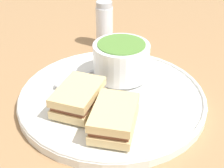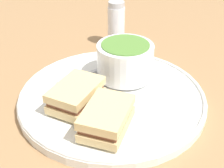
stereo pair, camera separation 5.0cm
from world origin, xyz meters
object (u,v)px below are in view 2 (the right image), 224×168
(sandwich_half_far, at_px, (107,118))
(salt_shaker, at_px, (116,25))
(soup_bowl, at_px, (125,60))
(spoon, at_px, (73,77))
(sandwich_half_near, at_px, (76,95))

(sandwich_half_far, height_order, salt_shaker, salt_shaker)
(sandwich_half_far, bearing_deg, soup_bowl, -79.51)
(sandwich_half_far, bearing_deg, spoon, -41.85)
(sandwich_half_near, bearing_deg, soup_bowl, -109.75)
(soup_bowl, height_order, sandwich_half_far, soup_bowl)
(soup_bowl, bearing_deg, sandwich_half_near, 70.25)
(sandwich_half_near, relative_size, salt_shaker, 0.91)
(sandwich_half_near, xyz_separation_m, sandwich_half_far, (-0.07, 0.03, 0.00))
(spoon, distance_m, sandwich_half_near, 0.07)
(soup_bowl, xyz_separation_m, spoon, (0.08, 0.05, -0.03))
(sandwich_half_near, bearing_deg, sandwich_half_far, 153.54)
(sandwich_half_far, bearing_deg, salt_shaker, -70.51)
(spoon, height_order, salt_shaker, salt_shaker)
(sandwich_half_near, xyz_separation_m, salt_shaker, (0.04, -0.25, 0.01))
(salt_shaker, bearing_deg, sandwich_half_near, 97.96)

